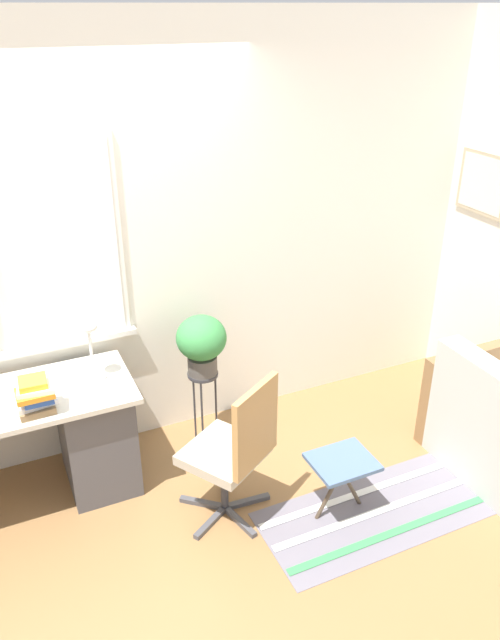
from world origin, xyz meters
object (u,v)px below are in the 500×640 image
(plant_stand, at_px, (203,384))
(potted_plant, at_px, (202,341))
(folding_stool, at_px, (342,466))
(office_chair_swivel, at_px, (235,450))
(book_stack, at_px, (36,397))
(desk_lamp, at_px, (90,341))

(plant_stand, relative_size, potted_plant, 1.40)
(folding_stool, bearing_deg, office_chair_swivel, 158.54)
(book_stack, relative_size, office_chair_swivel, 0.24)
(desk_lamp, relative_size, book_stack, 1.65)
(plant_stand, distance_m, potted_plant, 0.32)
(desk_lamp, xyz_separation_m, potted_plant, (0.69, 0.03, -0.18))
(book_stack, relative_size, folding_stool, 0.59)
(desk_lamp, height_order, plant_stand, desk_lamp)
(desk_lamp, relative_size, office_chair_swivel, 0.40)
(office_chair_swivel, distance_m, potted_plant, 0.78)
(plant_stand, bearing_deg, desk_lamp, -177.73)
(desk_lamp, distance_m, folding_stool, 1.61)
(book_stack, height_order, folding_stool, book_stack)
(plant_stand, bearing_deg, office_chair_swivel, -96.65)
(desk_lamp, relative_size, potted_plant, 0.93)
(desk_lamp, xyz_separation_m, folding_stool, (1.17, -0.91, -0.63))
(plant_stand, height_order, potted_plant, potted_plant)
(book_stack, xyz_separation_m, folding_stool, (1.53, -0.69, -0.48))
(office_chair_swivel, relative_size, potted_plant, 2.34)
(desk_lamp, height_order, folding_stool, desk_lamp)
(plant_stand, bearing_deg, folding_stool, -62.51)
(office_chair_swivel, xyz_separation_m, folding_stool, (0.57, -0.22, -0.14))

